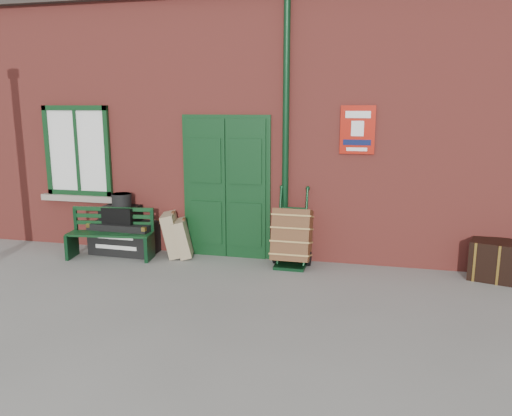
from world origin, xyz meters
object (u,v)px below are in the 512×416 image
(houdini_trunk, at_px, (125,237))
(dark_trunk, at_px, (500,261))
(porter_trolley, at_px, (292,236))
(bench, at_px, (111,232))

(houdini_trunk, xyz_separation_m, dark_trunk, (5.73, 0.00, 0.02))
(dark_trunk, bearing_deg, porter_trolley, -163.01)
(bench, relative_size, porter_trolley, 1.17)
(porter_trolley, distance_m, dark_trunk, 2.93)
(porter_trolley, bearing_deg, houdini_trunk, 179.82)
(houdini_trunk, height_order, dark_trunk, dark_trunk)
(bench, distance_m, dark_trunk, 5.81)
(dark_trunk, bearing_deg, houdini_trunk, -163.44)
(bench, bearing_deg, porter_trolley, -2.50)
(bench, relative_size, houdini_trunk, 1.32)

